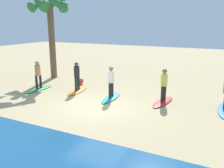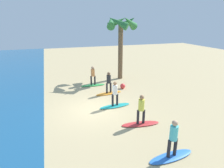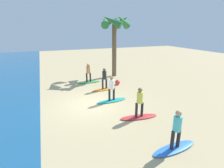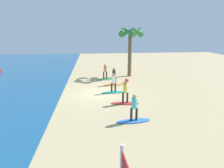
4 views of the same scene
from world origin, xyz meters
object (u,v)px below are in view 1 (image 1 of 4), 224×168
(surfer_orange, at_px, (77,74))
(surfer_red, at_px, (164,83))
(surfer_teal, at_px, (111,79))
(surfboard_green, at_px, (39,89))
(surfboard_red, at_px, (163,102))
(palm_tree, at_px, (50,10))
(surfboard_orange, at_px, (77,91))
(surfboard_blue, at_px, (224,111))
(surfboard_teal, at_px, (111,98))
(surfer_green, at_px, (38,73))
(beach_ball, at_px, (80,81))

(surfer_orange, bearing_deg, surfer_red, -177.48)
(surfer_teal, height_order, surfboard_green, surfer_teal)
(surfer_teal, xyz_separation_m, surfer_orange, (2.36, -0.33, 0.00))
(surfer_orange, relative_size, surfboard_green, 0.78)
(surfboard_red, xyz_separation_m, palm_tree, (8.64, -2.10, 4.71))
(surfboard_orange, xyz_separation_m, palm_tree, (3.64, -2.32, 4.71))
(surfboard_red, height_order, surfboard_orange, same)
(surfer_red, bearing_deg, surfer_orange, 2.52)
(palm_tree, bearing_deg, surfboard_blue, 169.61)
(surfboard_teal, bearing_deg, surfboard_red, 97.67)
(surfer_teal, xyz_separation_m, surfer_green, (4.64, 0.37, 0.00))
(surfer_teal, distance_m, surfer_green, 4.65)
(surfboard_teal, distance_m, surfer_green, 4.76)
(surfer_teal, xyz_separation_m, surfboard_orange, (2.36, -0.33, -0.99))
(palm_tree, bearing_deg, surfer_teal, 156.14)
(surfboard_red, distance_m, beach_ball, 5.90)
(surfer_orange, xyz_separation_m, palm_tree, (3.64, -2.32, 3.72))
(surfer_orange, height_order, palm_tree, palm_tree)
(surfboard_green, bearing_deg, surfer_red, 98.19)
(surfboard_blue, height_order, surfboard_orange, same)
(surfboard_green, xyz_separation_m, palm_tree, (1.36, -3.02, 4.71))
(surfer_teal, height_order, surfboard_orange, surfer_teal)
(surfer_orange, bearing_deg, surfboard_red, -177.48)
(surfboard_red, height_order, surfer_red, surfer_red)
(surfer_red, xyz_separation_m, surfer_green, (7.27, 0.92, 0.00))
(surfboard_orange, height_order, surfboard_green, same)
(surfboard_orange, relative_size, surfer_green, 1.28)
(surfer_green, relative_size, palm_tree, 0.28)
(surfboard_blue, height_order, surfer_teal, surfer_teal)
(surfer_orange, distance_m, palm_tree, 5.70)
(surfboard_blue, distance_m, palm_tree, 12.55)
(surfboard_blue, relative_size, surfer_green, 1.28)
(surfboard_teal, height_order, palm_tree, palm_tree)
(surfboard_blue, bearing_deg, surfer_red, -94.20)
(surfboard_red, relative_size, surfboard_orange, 1.00)
(palm_tree, bearing_deg, surfboard_teal, 156.14)
(surfboard_red, relative_size, surfboard_green, 1.00)
(palm_tree, bearing_deg, surfboard_orange, 147.47)
(surfer_teal, bearing_deg, surfer_green, 4.53)
(surfboard_orange, xyz_separation_m, beach_ball, (0.77, -1.46, 0.17))
(surfboard_blue, relative_size, beach_ball, 4.86)
(surfboard_red, distance_m, surfboard_teal, 2.69)
(surfboard_teal, height_order, surfer_teal, surfer_teal)
(surfboard_orange, xyz_separation_m, surfboard_green, (2.28, 0.70, 0.00))
(surfer_red, distance_m, surfer_orange, 5.00)
(surfboard_green, relative_size, surfer_green, 1.28)
(surfboard_blue, relative_size, surfboard_teal, 1.00)
(surfer_green, height_order, beach_ball, surfer_green)
(surfboard_red, height_order, surfer_green, surfer_green)
(surfer_green, bearing_deg, palm_tree, -65.74)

